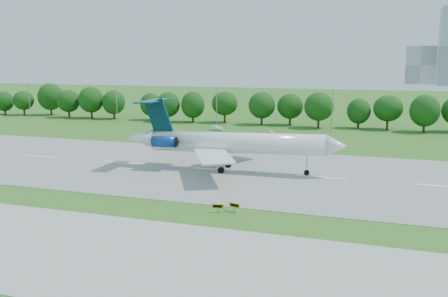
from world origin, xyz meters
TOP-DOWN VIEW (x-y plane):
  - ground at (0.00, 0.00)m, footprint 600.00×600.00m
  - runway at (0.00, 25.00)m, footprint 400.00×45.00m
  - taxiway at (0.00, -18.00)m, footprint 400.00×23.00m
  - tree_line at (0.00, 92.00)m, footprint 288.40×8.40m
  - light_poles at (-2.50, 82.00)m, footprint 175.90×0.25m
  - airliner at (2.00, 24.91)m, footprint 42.06×30.70m
  - taxi_sign_centre at (11.45, 0.76)m, footprint 1.81×0.75m
  - taxi_sign_right at (9.44, -0.32)m, footprint 1.75×0.52m
  - service_vehicle_a at (-18.08, 75.90)m, footprint 4.01×1.67m
  - service_vehicle_b at (-1.01, 73.74)m, footprint 3.33×2.12m

SIDE VIEW (x-z plane):
  - ground at x=0.00m, z-range 0.00..0.00m
  - runway at x=0.00m, z-range 0.00..0.08m
  - taxiway at x=0.00m, z-range 0.00..0.08m
  - service_vehicle_b at x=-1.01m, z-range 0.00..1.06m
  - service_vehicle_a at x=-18.08m, z-range 0.00..1.29m
  - taxi_sign_right at x=9.44m, z-range 0.29..1.52m
  - taxi_sign_centre at x=11.45m, z-range 0.31..1.60m
  - airliner at x=2.00m, z-range -1.16..12.28m
  - tree_line at x=0.00m, z-range 0.99..11.39m
  - light_poles at x=-2.50m, z-range 0.24..12.43m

